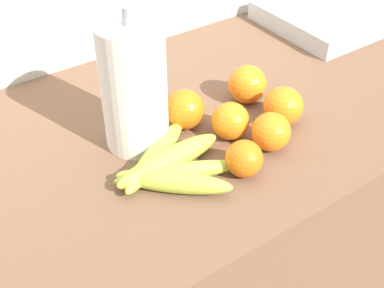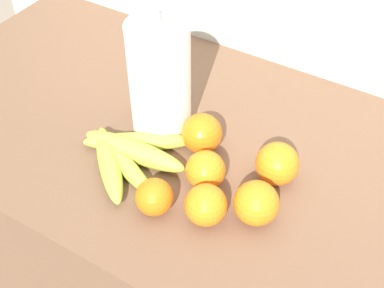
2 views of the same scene
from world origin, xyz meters
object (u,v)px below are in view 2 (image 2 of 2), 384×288
Objects in this scene: banana_bunch at (127,154)px; paper_towel_roll at (160,80)px; orange_back_right at (202,133)px; orange_front at (206,170)px; orange_far_right at (154,197)px; orange_back_left at (256,203)px; orange_right at (277,164)px; orange_center at (206,205)px.

banana_bunch is 0.86× the size of paper_towel_roll.
orange_back_right is 0.13m from paper_towel_roll.
orange_back_right is at bearing 124.24° from orange_front.
orange_back_right reaches higher than orange_far_right.
orange_right is (-0.01, 0.10, 0.00)m from orange_back_left.
orange_back_right reaches higher than banana_bunch.
orange_center is 0.26m from paper_towel_roll.
orange_center is 1.10× the size of orange_far_right.
orange_back_right is 0.29× the size of paper_towel_roll.
banana_bunch is 2.91× the size of orange_right.
orange_back_left is 1.08× the size of orange_front.
banana_bunch is 0.13m from orange_far_right.
orange_front is at bearing 64.88° from orange_far_right.
orange_right is 0.13m from orange_front.
orange_far_right reaches higher than banana_bunch.
orange_back_left is at bearing -11.81° from orange_front.
orange_right is (0.15, 0.18, 0.01)m from orange_far_right.
paper_towel_roll is at bearing 157.21° from orange_back_left.
banana_bunch is 3.16× the size of orange_center.
orange_far_right is at bearing -32.34° from banana_bunch.
orange_back_right is (-0.05, 0.08, 0.00)m from orange_front.
orange_back_left is at bearing -31.43° from orange_back_right.
orange_far_right is (-0.09, -0.03, -0.00)m from orange_center.
orange_back_left is 0.99× the size of orange_back_right.
orange_right is at bearing 94.09° from orange_back_left.
orange_far_right is 0.84× the size of orange_back_right.
orange_far_right is 0.11m from orange_front.
orange_front is at bearing 9.74° from banana_bunch.
orange_back_right is at bearing 92.29° from orange_far_right.
orange_center reaches higher than orange_far_right.
orange_far_right is at bearing -130.71° from orange_right.
orange_front is (-0.11, -0.08, -0.00)m from orange_right.
orange_front is (0.05, 0.10, 0.00)m from orange_far_right.
orange_back_left is 0.29× the size of paper_towel_roll.
banana_bunch is at bearing -170.26° from orange_front.
orange_back_left is 1.07× the size of orange_center.
paper_towel_roll reaches higher than orange_right.
banana_bunch is at bearing 167.91° from orange_center.
orange_center is at bearing -113.71° from orange_right.
banana_bunch is 0.15m from paper_towel_roll.
banana_bunch is 0.16m from orange_front.
orange_back_right reaches higher than orange_front.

